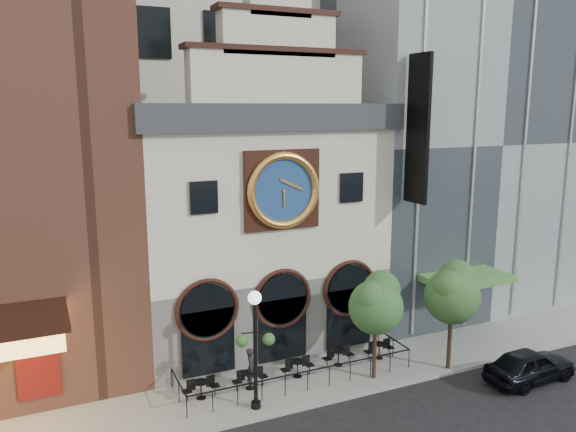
# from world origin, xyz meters

# --- Properties ---
(ground) EXTENTS (120.00, 120.00, 0.00)m
(ground) POSITION_xyz_m (0.00, 0.00, 0.00)
(ground) COLOR black
(ground) RESTS_ON ground
(sidewalk) EXTENTS (44.00, 5.00, 0.15)m
(sidewalk) POSITION_xyz_m (0.00, 2.50, 0.07)
(sidewalk) COLOR gray
(sidewalk) RESTS_ON ground
(clock_building) EXTENTS (12.60, 8.78, 18.65)m
(clock_building) POSITION_xyz_m (0.00, 7.82, 6.69)
(clock_building) COLOR #605E5B
(clock_building) RESTS_ON ground
(retail_building) EXTENTS (14.00, 14.40, 20.00)m
(retail_building) POSITION_xyz_m (12.99, 9.99, 10.14)
(retail_building) COLOR gray
(retail_building) RESTS_ON ground
(cafe_railing) EXTENTS (10.60, 2.60, 0.90)m
(cafe_railing) POSITION_xyz_m (0.00, 2.50, 0.60)
(cafe_railing) COLOR black
(cafe_railing) RESTS_ON sidewalk
(bistro_0) EXTENTS (1.58, 0.68, 0.90)m
(bistro_0) POSITION_xyz_m (-4.38, 2.44, 0.61)
(bistro_0) COLOR black
(bistro_0) RESTS_ON sidewalk
(bistro_1) EXTENTS (1.58, 0.68, 0.90)m
(bistro_1) POSITION_xyz_m (-2.21, 2.38, 0.61)
(bistro_1) COLOR black
(bistro_1) RESTS_ON sidewalk
(bistro_2) EXTENTS (1.58, 0.68, 0.90)m
(bistro_2) POSITION_xyz_m (0.14, 2.52, 0.61)
(bistro_2) COLOR black
(bistro_2) RESTS_ON sidewalk
(bistro_3) EXTENTS (1.58, 0.68, 0.90)m
(bistro_3) POSITION_xyz_m (2.39, 2.76, 0.61)
(bistro_3) COLOR black
(bistro_3) RESTS_ON sidewalk
(bistro_4) EXTENTS (1.58, 0.68, 0.90)m
(bistro_4) POSITION_xyz_m (4.57, 2.61, 0.61)
(bistro_4) COLOR black
(bistro_4) RESTS_ON sidewalk
(car_right) EXTENTS (4.55, 2.01, 1.52)m
(car_right) POSITION_xyz_m (9.64, -1.89, 0.76)
(car_right) COLOR black
(car_right) RESTS_ON ground
(pedestrian) EXTENTS (0.67, 0.77, 1.77)m
(pedestrian) POSITION_xyz_m (-2.09, 2.55, 1.04)
(pedestrian) COLOR black
(pedestrian) RESTS_ON sidewalk
(lamppost) EXTENTS (1.55, 0.80, 4.98)m
(lamppost) POSITION_xyz_m (-2.55, 0.80, 3.23)
(lamppost) COLOR black
(lamppost) RESTS_ON sidewalk
(tree_left) EXTENTS (2.52, 2.43, 4.86)m
(tree_left) POSITION_xyz_m (3.29, 1.06, 3.71)
(tree_left) COLOR #382619
(tree_left) RESTS_ON sidewalk
(tree_right) EXTENTS (2.65, 2.55, 5.10)m
(tree_right) POSITION_xyz_m (7.00, 0.43, 3.89)
(tree_right) COLOR #382619
(tree_right) RESTS_ON sidewalk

